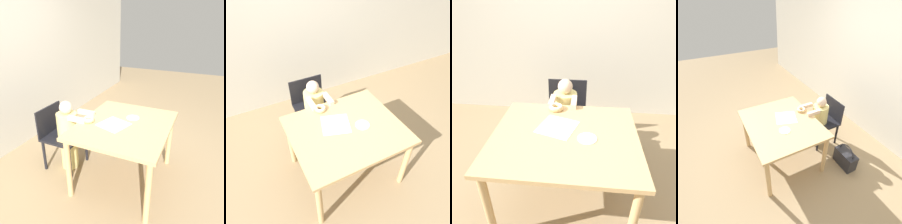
# 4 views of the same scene
# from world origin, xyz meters

# --- Properties ---
(ground_plane) EXTENTS (12.00, 12.00, 0.00)m
(ground_plane) POSITION_xyz_m (0.00, 0.00, 0.00)
(ground_plane) COLOR #997F5B
(wall_back) EXTENTS (8.00, 0.05, 2.50)m
(wall_back) POSITION_xyz_m (0.00, 1.72, 1.25)
(wall_back) COLOR beige
(wall_back) RESTS_ON ground_plane
(dining_table) EXTENTS (1.13, 0.97, 0.73)m
(dining_table) POSITION_xyz_m (0.00, 0.00, 0.64)
(dining_table) COLOR tan
(dining_table) RESTS_ON ground_plane
(chair) EXTENTS (0.45, 0.45, 0.79)m
(chair) POSITION_xyz_m (-0.07, 0.84, 0.43)
(chair) COLOR black
(chair) RESTS_ON ground_plane
(child_figure) EXTENTS (0.26, 0.45, 0.90)m
(child_figure) POSITION_xyz_m (-0.07, 0.72, 0.45)
(child_figure) COLOR #E0D17F
(child_figure) RESTS_ON ground_plane
(donut) EXTENTS (0.13, 0.13, 0.05)m
(donut) POSITION_xyz_m (-0.12, 0.39, 0.76)
(donut) COLOR #DBB270
(donut) RESTS_ON dining_table
(napkin) EXTENTS (0.36, 0.36, 0.00)m
(napkin) POSITION_xyz_m (-0.07, 0.10, 0.73)
(napkin) COLOR white
(napkin) RESTS_ON dining_table
(handbag) EXTENTS (0.35, 0.17, 0.40)m
(handbag) POSITION_xyz_m (0.56, 0.80, 0.14)
(handbag) COLOR #232328
(handbag) RESTS_ON ground_plane
(plate) EXTENTS (0.15, 0.15, 0.01)m
(plate) POSITION_xyz_m (0.17, -0.03, 0.73)
(plate) COLOR white
(plate) RESTS_ON dining_table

